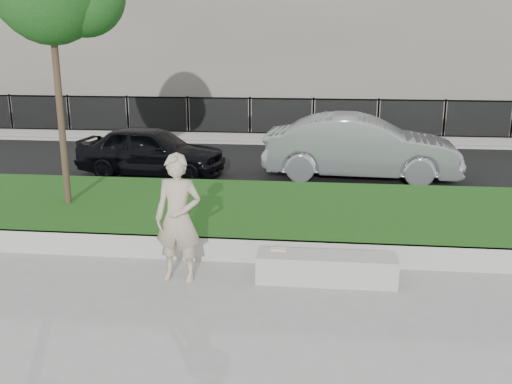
# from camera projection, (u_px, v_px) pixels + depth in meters

# --- Properties ---
(ground) EXTENTS (90.00, 90.00, 0.00)m
(ground) POSITION_uv_depth(u_px,v_px,m) (193.00, 286.00, 8.54)
(ground) COLOR gray
(ground) RESTS_ON ground
(grass_bank) EXTENTS (34.00, 4.00, 0.40)m
(grass_bank) POSITION_uv_depth(u_px,v_px,m) (226.00, 214.00, 11.36)
(grass_bank) COLOR #15360D
(grass_bank) RESTS_ON ground
(grass_kerb) EXTENTS (34.00, 0.08, 0.40)m
(grass_kerb) POSITION_uv_depth(u_px,v_px,m) (207.00, 249.00, 9.48)
(grass_kerb) COLOR #A8A69E
(grass_kerb) RESTS_ON ground
(street) EXTENTS (34.00, 7.00, 0.04)m
(street) POSITION_uv_depth(u_px,v_px,m) (256.00, 164.00, 16.69)
(street) COLOR black
(street) RESTS_ON ground
(far_pavement) EXTENTS (34.00, 3.00, 0.12)m
(far_pavement) POSITION_uv_depth(u_px,v_px,m) (269.00, 137.00, 20.99)
(far_pavement) COLOR gray
(far_pavement) RESTS_ON ground
(iron_fence) EXTENTS (32.00, 0.30, 1.50)m
(iron_fence) POSITION_uv_depth(u_px,v_px,m) (267.00, 128.00, 19.91)
(iron_fence) COLOR slate
(iron_fence) RESTS_ON far_pavement
(building_facade) EXTENTS (34.00, 10.00, 10.00)m
(building_facade) POSITION_uv_depth(u_px,v_px,m) (283.00, 6.00, 26.41)
(building_facade) COLOR #6A645D
(building_facade) RESTS_ON ground
(stone_bench) EXTENTS (2.11, 0.53, 0.43)m
(stone_bench) POSITION_uv_depth(u_px,v_px,m) (326.00, 268.00, 8.66)
(stone_bench) COLOR #A8A69E
(stone_bench) RESTS_ON ground
(man) EXTENTS (0.75, 0.53, 1.96)m
(man) POSITION_uv_depth(u_px,v_px,m) (178.00, 218.00, 8.55)
(man) COLOR tan
(man) RESTS_ON ground
(book) EXTENTS (0.25, 0.19, 0.03)m
(book) POSITION_uv_depth(u_px,v_px,m) (279.00, 249.00, 8.81)
(book) COLOR beige
(book) RESTS_ON stone_bench
(car_dark) EXTENTS (4.05, 1.97, 1.33)m
(car_dark) POSITION_uv_depth(u_px,v_px,m) (151.00, 151.00, 15.08)
(car_dark) COLOR black
(car_dark) RESTS_ON street
(car_silver) EXTENTS (5.06, 2.00, 1.64)m
(car_silver) POSITION_uv_depth(u_px,v_px,m) (361.00, 147.00, 14.76)
(car_silver) COLOR gray
(car_silver) RESTS_ON street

